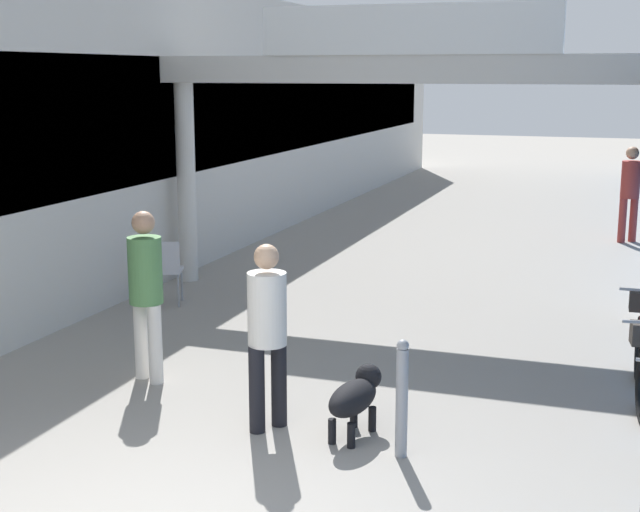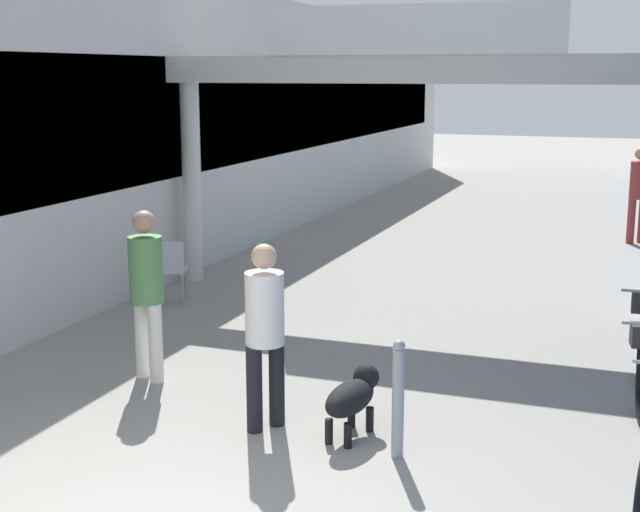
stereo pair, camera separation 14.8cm
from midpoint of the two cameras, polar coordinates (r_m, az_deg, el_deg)
storefront_left at (r=17.55m, az=-7.05°, el=8.74°), size 3.00×26.00×4.41m
arcade_sign_gateway at (r=12.05m, az=6.30°, el=10.22°), size 7.40×0.47×3.95m
pedestrian_with_dog at (r=7.72m, az=-3.00°, el=-4.42°), size 0.47×0.47×1.66m
pedestrian_companion at (r=9.08m, az=-10.59°, el=-1.76°), size 0.45×0.45×1.75m
pedestrian_carrying_crate at (r=17.25m, az=19.97°, el=4.10°), size 0.48×0.48×1.76m
dog_on_leash at (r=7.76m, az=2.69°, el=-8.92°), size 0.41×0.80×0.57m
bollard_post_metal at (r=7.32m, az=5.61°, el=-9.03°), size 0.10×0.10×1.00m
cafe_chair_aluminium_nearer at (r=12.09m, az=-9.23°, el=-0.62°), size 0.52×0.52×0.89m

